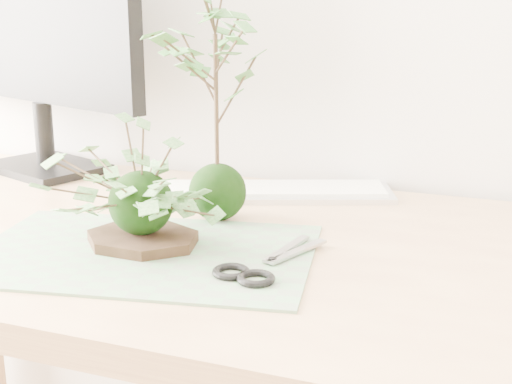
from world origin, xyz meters
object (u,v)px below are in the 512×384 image
maple_kokedama (215,49)px  desk (217,291)px  monitor (39,25)px  ivy_kokedama (140,173)px  keyboard (273,191)px

maple_kokedama → desk: bearing=-68.3°
desk → maple_kokedama: maple_kokedama is taller
desk → monitor: size_ratio=2.92×
ivy_kokedama → monitor: bearing=140.2°
ivy_kokedama → maple_kokedama: 0.23m
maple_kokedama → monitor: monitor is taller
ivy_kokedama → keyboard: size_ratio=0.61×
desk → keyboard: bearing=89.0°
ivy_kokedama → keyboard: ivy_kokedama is taller
desk → keyboard: size_ratio=3.63×
ivy_kokedama → monitor: (-0.41, 0.34, 0.18)m
keyboard → maple_kokedama: bearing=-122.4°
ivy_kokedama → desk: bearing=45.7°
desk → monitor: 0.67m
keyboard → desk: bearing=-111.9°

